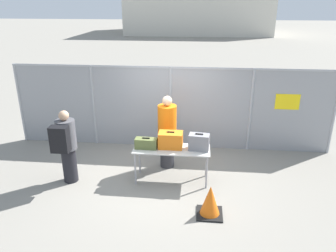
# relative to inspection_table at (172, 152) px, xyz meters

# --- Properties ---
(ground_plane) EXTENTS (120.00, 120.00, 0.00)m
(ground_plane) POSITION_rel_inspection_table_xyz_m (-0.20, 0.16, -0.70)
(ground_plane) COLOR gray
(fence_section) EXTENTS (8.33, 0.07, 2.18)m
(fence_section) POSITION_rel_inspection_table_xyz_m (-0.18, 1.80, 0.44)
(fence_section) COLOR #9EA0A5
(fence_section) RESTS_ON ground_plane
(inspection_table) EXTENTS (1.63, 0.62, 0.77)m
(inspection_table) POSITION_rel_inspection_table_xyz_m (0.00, 0.00, 0.00)
(inspection_table) COLOR #B2B2AD
(inspection_table) RESTS_ON ground_plane
(suitcase_olive) EXTENTS (0.48, 0.22, 0.25)m
(suitcase_olive) POSITION_rel_inspection_table_xyz_m (-0.55, -0.03, 0.18)
(suitcase_olive) COLOR #566033
(suitcase_olive) RESTS_ON inspection_table
(suitcase_orange) EXTENTS (0.51, 0.34, 0.37)m
(suitcase_orange) POSITION_rel_inspection_table_xyz_m (-0.03, 0.06, 0.25)
(suitcase_orange) COLOR orange
(suitcase_orange) RESTS_ON inspection_table
(suitcase_grey) EXTENTS (0.45, 0.29, 0.37)m
(suitcase_grey) POSITION_rel_inspection_table_xyz_m (0.57, 0.01, 0.25)
(suitcase_grey) COLOR slate
(suitcase_grey) RESTS_ON inspection_table
(traveler_hooded) EXTENTS (0.40, 0.63, 1.63)m
(traveler_hooded) POSITION_rel_inspection_table_xyz_m (-2.21, -0.30, 0.20)
(traveler_hooded) COLOR black
(traveler_hooded) RESTS_ON ground_plane
(security_worker_near) EXTENTS (0.43, 0.43, 1.75)m
(security_worker_near) POSITION_rel_inspection_table_xyz_m (-0.17, 0.65, 0.21)
(security_worker_near) COLOR #2D2D33
(security_worker_near) RESTS_ON ground_plane
(utility_trailer) EXTENTS (3.96, 2.26, 0.70)m
(utility_trailer) POSITION_rel_inspection_table_xyz_m (0.49, 3.87, -0.29)
(utility_trailer) COLOR white
(utility_trailer) RESTS_ON ground_plane
(distant_hangar) EXTENTS (15.90, 10.36, 6.65)m
(distant_hangar) POSITION_rel_inspection_table_xyz_m (0.02, 34.58, 2.63)
(distant_hangar) COLOR beige
(distant_hangar) RESTS_ON ground_plane
(traffic_cone) EXTENTS (0.48, 0.48, 0.60)m
(traffic_cone) POSITION_rel_inspection_table_xyz_m (0.82, -1.17, -0.42)
(traffic_cone) COLOR black
(traffic_cone) RESTS_ON ground_plane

